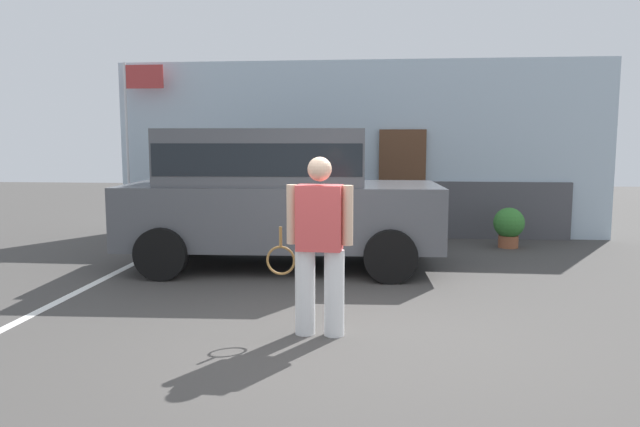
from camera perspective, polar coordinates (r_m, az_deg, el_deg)
ground_plane at (r=5.92m, az=1.41°, el=-11.60°), size 40.00×40.00×0.00m
parking_stripe_0 at (r=8.25m, az=-21.70°, el=-6.72°), size 0.12×4.40×0.01m
house_frontage at (r=11.85m, az=3.77°, el=5.65°), size 9.63×0.40×3.43m
parked_suv at (r=8.90m, az=-4.30°, el=2.19°), size 4.68×2.34×2.05m
tennis_player_man at (r=5.74m, az=-0.09°, el=-2.94°), size 0.90×0.29×1.74m
potted_plant_by_porch at (r=11.05m, az=17.61°, el=-1.10°), size 0.54×0.54×0.71m
flag_pole at (r=12.37m, az=-17.27°, el=8.72°), size 0.80×0.05×3.39m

